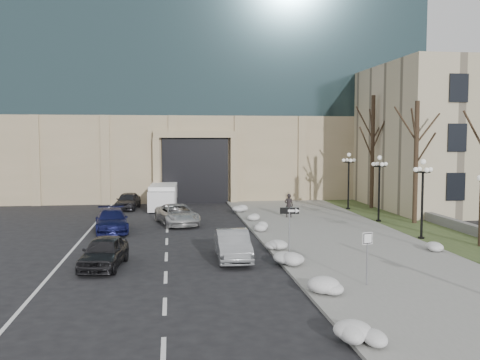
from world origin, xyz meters
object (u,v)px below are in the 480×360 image
object	(u,v)px
car_d	(177,214)
box_truck	(163,197)
pedestrian	(289,205)
car_c	(112,221)
keep_sign	(367,247)
lamppost_d	(349,173)
lamppost_b	(423,188)
one_way_sign	(293,217)
car_a	(104,252)
car_e	(128,201)
lamppost_c	(379,179)
car_b	(233,245)

from	to	relation	value
car_d	box_truck	xyz separation A→B (m)	(-1.07, 8.60, 0.26)
car_d	pedestrian	xyz separation A→B (m)	(8.22, 1.58, 0.30)
car_c	car_d	world-z (taller)	car_c
pedestrian	keep_sign	distance (m)	18.32
keep_sign	lamppost_d	bearing A→B (deg)	55.97
keep_sign	lamppost_b	bearing A→B (deg)	36.46
one_way_sign	car_a	bearing A→B (deg)	-169.14
car_a	car_e	world-z (taller)	car_a
car_c	lamppost_b	size ratio (longest dim) A/B	1.03
lamppost_c	box_truck	bearing A→B (deg)	147.60
one_way_sign	pedestrian	bearing A→B (deg)	86.96
box_truck	keep_sign	world-z (taller)	keep_sign
car_d	pedestrian	distance (m)	8.38
car_e	pedestrian	world-z (taller)	pedestrian
lamppost_c	pedestrian	bearing A→B (deg)	156.09
car_a	box_truck	size ratio (longest dim) A/B	0.67
car_b	car_c	size ratio (longest dim) A/B	0.91
pedestrian	lamppost_d	world-z (taller)	lamppost_d
pedestrian	lamppost_d	xyz separation A→B (m)	(5.89, 3.89, 2.07)
box_truck	lamppost_c	xyz separation A→B (m)	(15.19, -9.64, 2.11)
car_e	one_way_sign	world-z (taller)	one_way_sign
car_c	lamppost_d	size ratio (longest dim) A/B	1.03
car_b	car_d	world-z (taller)	car_b
lamppost_b	lamppost_d	size ratio (longest dim) A/B	1.00
car_c	keep_sign	size ratio (longest dim) A/B	2.18
pedestrian	lamppost_b	xyz separation A→B (m)	(5.89, -9.11, 2.07)
car_e	car_d	bearing A→B (deg)	-58.18
car_e	one_way_sign	distance (m)	22.28
car_d	lamppost_d	size ratio (longest dim) A/B	1.06
box_truck	lamppost_d	world-z (taller)	lamppost_d
car_d	lamppost_b	world-z (taller)	lamppost_b
car_c	box_truck	world-z (taller)	box_truck
one_way_sign	car_d	bearing A→B (deg)	124.06
box_truck	pedestrian	bearing A→B (deg)	-34.42
car_e	lamppost_b	distance (m)	24.33
keep_sign	lamppost_c	size ratio (longest dim) A/B	0.47
car_d	lamppost_c	distance (m)	14.35
car_d	keep_sign	distance (m)	18.26
car_b	car_c	distance (m)	11.22
car_c	one_way_sign	size ratio (longest dim) A/B	1.89
car_b	one_way_sign	size ratio (longest dim) A/B	1.71
car_c	lamppost_c	xyz separation A→B (m)	(18.31, 1.19, 2.36)
car_b	one_way_sign	bearing A→B (deg)	-6.81
car_a	car_b	bearing A→B (deg)	13.60
lamppost_b	lamppost_c	xyz separation A→B (m)	(0.00, 6.50, 0.00)
box_truck	car_a	bearing A→B (deg)	-94.12
car_e	box_truck	xyz separation A→B (m)	(2.93, 0.07, 0.25)
car_e	pedestrian	size ratio (longest dim) A/B	2.39
box_truck	keep_sign	xyz separation A→B (m)	(8.37, -25.31, 0.69)
car_a	keep_sign	distance (m)	11.87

